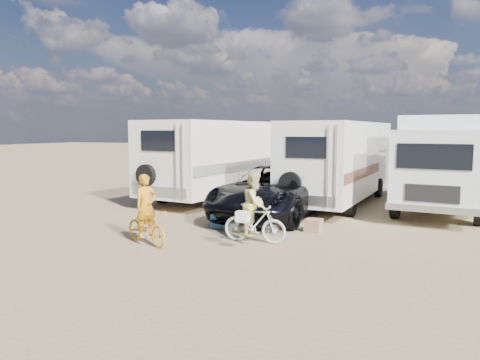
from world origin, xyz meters
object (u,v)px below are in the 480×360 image
at_px(bike_man, 147,227).
at_px(rv_main, 340,163).
at_px(box_truck, 442,164).
at_px(cooler, 221,220).
at_px(rv_left, 224,160).
at_px(bike_woman, 255,223).
at_px(rider_man, 146,213).
at_px(crate, 313,225).
at_px(rider_woman, 255,211).
at_px(dark_suv, 275,191).

bearing_deg(bike_man, rv_main, 1.97).
bearing_deg(box_truck, bike_man, -126.25).
bearing_deg(cooler, rv_left, 105.98).
bearing_deg(bike_man, bike_woman, -40.56).
bearing_deg(rider_man, rv_main, 1.97).
bearing_deg(rider_man, rv_left, 34.72).
relative_size(box_truck, crate, 15.15).
xyz_separation_m(bike_woman, crate, (1.06, 1.75, -0.31)).
bearing_deg(rider_woman, cooler, 48.27).
relative_size(rv_left, crate, 19.48).
bearing_deg(box_truck, rider_man, -126.25).
bearing_deg(rv_main, rider_woman, -92.39).
bearing_deg(cooler, box_truck, 33.89).
xyz_separation_m(rv_main, dark_suv, (-1.44, -3.36, -0.70)).
height_order(rv_left, crate, rv_left).
relative_size(dark_suv, rider_woman, 3.73).
distance_m(bike_man, rider_woman, 2.65).
height_order(dark_suv, rider_man, dark_suv).
height_order(bike_man, rider_man, rider_man).
bearing_deg(box_truck, dark_suv, -143.66).
xyz_separation_m(box_truck, rider_man, (-6.69, -7.49, -0.85)).
relative_size(bike_woman, cooler, 3.14).
bearing_deg(rider_man, rider_woman, -40.56).
distance_m(box_truck, cooler, 7.87).
bearing_deg(rv_main, rv_left, -173.77).
distance_m(rv_main, box_truck, 3.50).
bearing_deg(rider_man, bike_man, 0.00).
height_order(rv_left, box_truck, box_truck).
height_order(rider_man, crate, rider_man).
relative_size(rider_man, rider_woman, 0.97).
height_order(dark_suv, bike_woman, dark_suv).
distance_m(rider_man, cooler, 2.60).
xyz_separation_m(rv_main, bike_man, (-3.21, -7.92, -1.10)).
relative_size(bike_man, bike_woman, 1.00).
height_order(bike_man, cooler, bike_man).
relative_size(bike_man, rider_man, 1.04).
xyz_separation_m(rider_man, rider_woman, (2.37, 1.13, 0.02)).
bearing_deg(bike_man, box_truck, -17.70).
bearing_deg(cooler, bike_man, -117.52).
xyz_separation_m(rv_main, rider_man, (-3.21, -7.92, -0.75)).
bearing_deg(rider_woman, rider_man, 113.66).
relative_size(bike_man, cooler, 3.14).
distance_m(rv_main, rider_woman, 6.89).
height_order(bike_man, bike_woman, bike_woman).
xyz_separation_m(bike_man, crate, (3.43, 2.88, -0.25)).
height_order(cooler, crate, cooler).
distance_m(rv_left, crate, 7.07).
bearing_deg(cooler, rv_main, 59.67).
height_order(rv_main, bike_man, rv_main).
height_order(bike_woman, crate, bike_woman).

